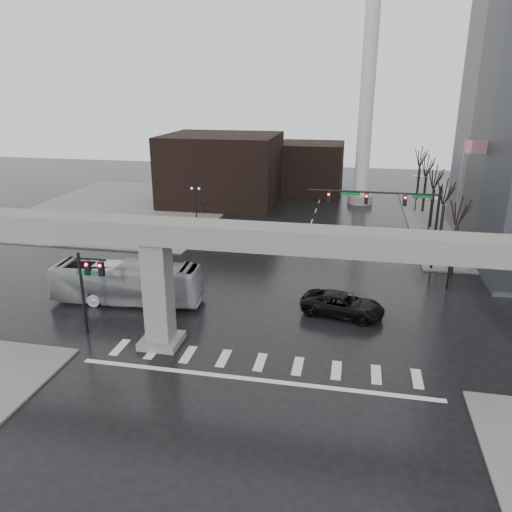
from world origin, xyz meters
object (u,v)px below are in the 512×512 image
(signal_mast_arm, at_px, (395,208))
(city_bus, at_px, (127,282))
(pickup_truck, at_px, (343,305))
(far_car, at_px, (273,232))

(signal_mast_arm, distance_m, city_bus, 25.14)
(signal_mast_arm, relative_size, pickup_truck, 1.94)
(signal_mast_arm, distance_m, pickup_truck, 13.47)
(signal_mast_arm, height_order, far_car, signal_mast_arm)
(signal_mast_arm, relative_size, city_bus, 1.00)
(far_car, bearing_deg, signal_mast_arm, -39.76)
(signal_mast_arm, distance_m, far_car, 15.55)
(pickup_truck, bearing_deg, far_car, 35.94)
(far_car, bearing_deg, city_bus, -122.82)
(pickup_truck, bearing_deg, city_bus, 105.02)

